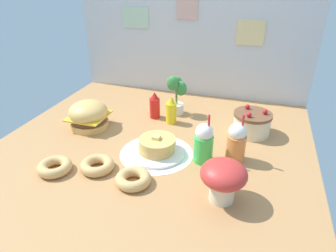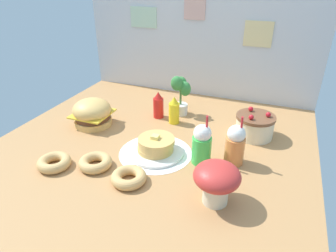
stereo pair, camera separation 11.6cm
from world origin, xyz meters
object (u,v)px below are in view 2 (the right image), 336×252
at_px(ketchup_bottle, 158,106).
at_px(donut_pink_glaze, 54,162).
at_px(donut_chocolate, 95,162).
at_px(orange_float_cup, 235,145).
at_px(burger, 92,113).
at_px(potted_plant, 181,94).
at_px(layer_cake, 255,126).
at_px(donut_vanilla, 129,177).
at_px(mushroom_stool, 217,179).
at_px(pancake_stack, 156,146).
at_px(mustard_bottle, 174,111).
at_px(cream_soda_cup, 202,144).

bearing_deg(ketchup_bottle, donut_pink_glaze, -110.26).
bearing_deg(ketchup_bottle, donut_chocolate, -96.39).
bearing_deg(orange_float_cup, burger, 173.91).
height_order(burger, potted_plant, potted_plant).
bearing_deg(ketchup_bottle, burger, -143.82).
bearing_deg(orange_float_cup, layer_cake, 79.10).
xyz_separation_m(donut_vanilla, mushroom_stool, (0.49, 0.02, 0.11)).
bearing_deg(donut_chocolate, donut_vanilla, -12.09).
xyz_separation_m(ketchup_bottle, orange_float_cup, (0.69, -0.42, 0.03)).
relative_size(pancake_stack, mustard_bottle, 1.70).
relative_size(layer_cake, ketchup_bottle, 1.25).
bearing_deg(orange_float_cup, mustard_bottle, 144.87).
xyz_separation_m(donut_pink_glaze, donut_chocolate, (0.23, 0.09, 0.00)).
height_order(layer_cake, cream_soda_cup, cream_soda_cup).
bearing_deg(burger, donut_pink_glaze, -80.09).
bearing_deg(donut_pink_glaze, ketchup_bottle, 69.74).
height_order(ketchup_bottle, mushroom_stool, mushroom_stool).
distance_m(pancake_stack, mustard_bottle, 0.46).
bearing_deg(potted_plant, pancake_stack, -85.45).
bearing_deg(cream_soda_cup, potted_plant, 119.87).
xyz_separation_m(donut_vanilla, potted_plant, (-0.03, 0.96, 0.15)).
relative_size(ketchup_bottle, donut_pink_glaze, 1.08).
relative_size(burger, donut_vanilla, 1.43).
bearing_deg(burger, donut_vanilla, -41.74).
xyz_separation_m(ketchup_bottle, mustard_bottle, (0.15, -0.05, 0.00)).
xyz_separation_m(layer_cake, donut_vanilla, (-0.59, -0.80, -0.05)).
bearing_deg(ketchup_bottle, donut_vanilla, -78.37).
bearing_deg(donut_chocolate, donut_pink_glaze, -158.71).
height_order(pancake_stack, layer_cake, layer_cake).
bearing_deg(mushroom_stool, burger, 154.93).
height_order(donut_chocolate, potted_plant, potted_plant).
height_order(layer_cake, donut_pink_glaze, layer_cake).
xyz_separation_m(mustard_bottle, mushroom_stool, (0.51, -0.77, 0.04)).
distance_m(donut_pink_glaze, potted_plant, 1.11).
distance_m(donut_chocolate, donut_vanilla, 0.26).
relative_size(pancake_stack, donut_pink_glaze, 1.83).
xyz_separation_m(mustard_bottle, potted_plant, (-0.01, 0.17, 0.08)).
xyz_separation_m(orange_float_cup, potted_plant, (-0.54, 0.55, 0.05)).
bearing_deg(orange_float_cup, ketchup_bottle, 148.32).
relative_size(ketchup_bottle, orange_float_cup, 0.67).
xyz_separation_m(donut_pink_glaze, potted_plant, (0.47, 0.99, 0.15)).
bearing_deg(cream_soda_cup, pancake_stack, -177.83).
distance_m(cream_soda_cup, potted_plant, 0.71).
bearing_deg(pancake_stack, donut_vanilla, -94.03).
distance_m(burger, donut_pink_glaze, 0.58).
height_order(mustard_bottle, orange_float_cup, orange_float_cup).
height_order(cream_soda_cup, mushroom_stool, cream_soda_cup).
bearing_deg(layer_cake, ketchup_bottle, 177.13).
relative_size(layer_cake, cream_soda_cup, 0.83).
distance_m(ketchup_bottle, mushroom_stool, 1.05).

